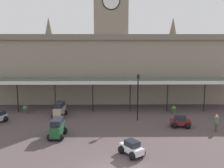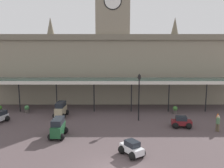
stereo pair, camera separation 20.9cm
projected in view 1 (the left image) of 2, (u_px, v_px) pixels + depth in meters
station_building at (111, 63)px, 36.16m from camera, size 41.16×5.72×18.27m
entrance_canopy at (111, 80)px, 31.48m from camera, size 33.83×3.26×4.07m
car_white_sedan at (132, 149)px, 18.48m from camera, size 2.13×2.25×1.19m
car_maroon_sedan at (180, 122)px, 24.87m from camera, size 2.13×1.66×1.19m
car_green_van at (57, 129)px, 22.10m from camera, size 1.60×2.40×1.77m
car_beige_van at (60, 110)px, 28.42m from camera, size 1.69×2.45×1.77m
pedestrian_beside_cars at (217, 122)px, 23.62m from camera, size 0.34×0.36×1.67m
victorian_lamppost at (138, 92)px, 26.62m from camera, size 0.30×0.30×5.38m
traffic_cone at (216, 115)px, 28.10m from camera, size 0.40×0.40×0.65m
planter_near_kerb at (174, 110)px, 29.94m from camera, size 0.60×0.60×0.96m
planter_by_canopy at (25, 109)px, 30.08m from camera, size 0.60×0.60×0.96m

